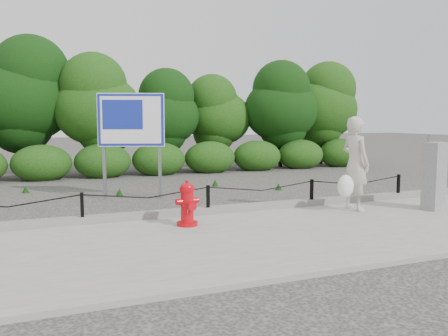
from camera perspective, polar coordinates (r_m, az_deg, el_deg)
ground at (r=9.85m, az=-1.92°, el=-6.01°), size 90.00×90.00×0.00m
sidewalk at (r=8.04m, az=3.13°, el=-8.47°), size 14.00×4.00×0.08m
curb at (r=9.86m, az=-2.03°, el=-5.10°), size 14.00×0.22×0.14m
chain_barrier at (r=9.76m, az=-1.93°, el=-3.39°), size 10.06×0.06×0.60m
treeline at (r=18.48m, az=-9.43°, el=7.41°), size 20.29×3.74×4.86m
fire_hydrant at (r=8.75m, az=-4.43°, el=-4.36°), size 0.45×0.47×0.83m
pedestrian at (r=10.51m, az=15.44°, el=0.35°), size 0.80×0.77×2.01m
utility_cabinet at (r=11.20m, az=23.96°, el=-0.86°), size 0.63×0.50×1.61m
advertising_sign at (r=12.18m, az=-11.14°, el=5.13°), size 1.59×0.65×2.68m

